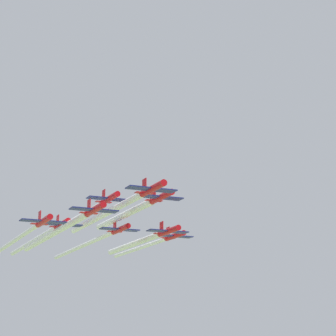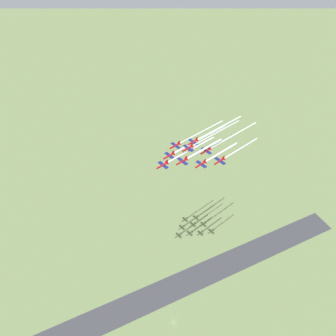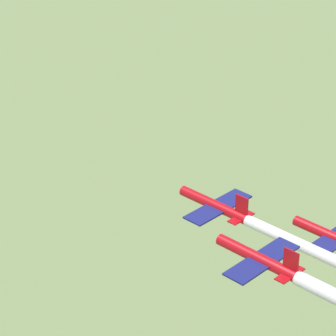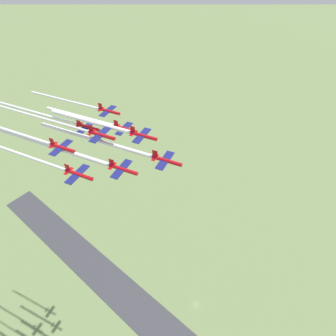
{
  "view_description": "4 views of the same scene",
  "coord_description": "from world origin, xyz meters",
  "px_view_note": "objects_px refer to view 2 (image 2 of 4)",
  "views": [
    {
      "loc": [
        -84.63,
        70.53,
        139.59
      ],
      "look_at": [
        11.95,
        24.7,
        168.11
      ],
      "focal_mm": 70.0,
      "sensor_mm": 36.0,
      "label": 1
    },
    {
      "loc": [
        -88.16,
        -93.09,
        302.2
      ],
      "look_at": [
        13.56,
        23.43,
        163.97
      ],
      "focal_mm": 35.0,
      "sensor_mm": 36.0,
      "label": 2
    },
    {
      "loc": [
        59.25,
        -30.28,
        207.4
      ],
      "look_at": [
        7.52,
        25.1,
        168.02
      ],
      "focal_mm": 85.0,
      "sensor_mm": 36.0,
      "label": 3
    },
    {
      "loc": [
        -10.27,
        79.45,
        213.48
      ],
      "look_at": [
        11.75,
        27.62,
        161.93
      ],
      "focal_mm": 28.0,
      "sensor_mm": 36.0,
      "label": 4
    }
  ],
  "objects_px": {
    "jet_5": "(175,146)",
    "jet_8": "(193,142)",
    "jet_1": "(182,161)",
    "jet_3": "(201,164)",
    "jet_7": "(206,151)",
    "jet_6": "(220,161)",
    "jet_0": "(163,165)",
    "jet_4": "(188,148)",
    "jet_2": "(169,156)"
  },
  "relations": [
    {
      "from": "jet_6",
      "to": "jet_8",
      "type": "height_order",
      "value": "jet_8"
    },
    {
      "from": "jet_0",
      "to": "jet_2",
      "type": "relative_size",
      "value": 1.0
    },
    {
      "from": "jet_0",
      "to": "jet_7",
      "type": "distance_m",
      "value": 33.37
    },
    {
      "from": "jet_1",
      "to": "jet_3",
      "type": "height_order",
      "value": "jet_1"
    },
    {
      "from": "jet_2",
      "to": "jet_4",
      "type": "xyz_separation_m",
      "value": [
        10.78,
        -6.62,
        4.71
      ]
    },
    {
      "from": "jet_1",
      "to": "jet_3",
      "type": "relative_size",
      "value": 1.0
    },
    {
      "from": "jet_3",
      "to": "jet_5",
      "type": "height_order",
      "value": "jet_5"
    },
    {
      "from": "jet_7",
      "to": "jet_8",
      "type": "distance_m",
      "value": 12.83
    },
    {
      "from": "jet_5",
      "to": "jet_8",
      "type": "height_order",
      "value": "jet_8"
    },
    {
      "from": "jet_1",
      "to": "jet_2",
      "type": "height_order",
      "value": "jet_1"
    },
    {
      "from": "jet_0",
      "to": "jet_2",
      "type": "distance_m",
      "value": 12.82
    },
    {
      "from": "jet_4",
      "to": "jet_1",
      "type": "bearing_deg",
      "value": 120.47
    },
    {
      "from": "jet_1",
      "to": "jet_2",
      "type": "xyz_separation_m",
      "value": [
        0.24,
        12.83,
        -3.44
      ]
    },
    {
      "from": "jet_3",
      "to": "jet_7",
      "type": "relative_size",
      "value": 1.0
    },
    {
      "from": "jet_6",
      "to": "jet_7",
      "type": "height_order",
      "value": "jet_7"
    },
    {
      "from": "jet_5",
      "to": "jet_7",
      "type": "relative_size",
      "value": 1.0
    },
    {
      "from": "jet_1",
      "to": "jet_2",
      "type": "bearing_deg",
      "value": -0.0
    },
    {
      "from": "jet_2",
      "to": "jet_4",
      "type": "height_order",
      "value": "jet_4"
    },
    {
      "from": "jet_4",
      "to": "jet_8",
      "type": "relative_size",
      "value": 1.0
    },
    {
      "from": "jet_5",
      "to": "jet_3",
      "type": "bearing_deg",
      "value": 180.0
    },
    {
      "from": "jet_2",
      "to": "jet_4",
      "type": "bearing_deg",
      "value": -120.47
    },
    {
      "from": "jet_3",
      "to": "jet_4",
      "type": "distance_m",
      "value": 14.0
    },
    {
      "from": "jet_1",
      "to": "jet_6",
      "type": "xyz_separation_m",
      "value": [
        21.57,
        -13.24,
        -3.31
      ]
    },
    {
      "from": "jet_2",
      "to": "jet_3",
      "type": "distance_m",
      "value": 22.14
    },
    {
      "from": "jet_2",
      "to": "jet_5",
      "type": "distance_m",
      "value": 12.68
    },
    {
      "from": "jet_3",
      "to": "jet_7",
      "type": "xyz_separation_m",
      "value": [
        11.03,
        6.21,
        1.63
      ]
    },
    {
      "from": "jet_5",
      "to": "jet_6",
      "type": "distance_m",
      "value": 33.89
    },
    {
      "from": "jet_8",
      "to": "jet_4",
      "type": "bearing_deg",
      "value": 120.47
    },
    {
      "from": "jet_7",
      "to": "jet_2",
      "type": "bearing_deg",
      "value": 59.53
    },
    {
      "from": "jet_4",
      "to": "jet_5",
      "type": "distance_m",
      "value": 13.94
    },
    {
      "from": "jet_4",
      "to": "jet_7",
      "type": "height_order",
      "value": "jet_4"
    },
    {
      "from": "jet_4",
      "to": "jet_7",
      "type": "xyz_separation_m",
      "value": [
        10.78,
        -6.62,
        -3.97
      ]
    },
    {
      "from": "jet_4",
      "to": "jet_8",
      "type": "xyz_separation_m",
      "value": [
        11.03,
        6.21,
        -3.82
      ]
    },
    {
      "from": "jet_4",
      "to": "jet_2",
      "type": "bearing_deg",
      "value": 59.53
    },
    {
      "from": "jet_5",
      "to": "jet_1",
      "type": "bearing_deg",
      "value": 150.46
    },
    {
      "from": "jet_2",
      "to": "jet_5",
      "type": "height_order",
      "value": "jet_2"
    },
    {
      "from": "jet_1",
      "to": "jet_5",
      "type": "height_order",
      "value": "jet_1"
    },
    {
      "from": "jet_0",
      "to": "jet_6",
      "type": "relative_size",
      "value": 1.0
    },
    {
      "from": "jet_5",
      "to": "jet_0",
      "type": "bearing_deg",
      "value": 120.47
    },
    {
      "from": "jet_1",
      "to": "jet_3",
      "type": "distance_m",
      "value": 13.37
    },
    {
      "from": "jet_1",
      "to": "jet_5",
      "type": "distance_m",
      "value": 22.51
    },
    {
      "from": "jet_7",
      "to": "jet_1",
      "type": "bearing_deg",
      "value": 90.0
    },
    {
      "from": "jet_3",
      "to": "jet_7",
      "type": "height_order",
      "value": "jet_7"
    },
    {
      "from": "jet_1",
      "to": "jet_8",
      "type": "distance_m",
      "value": 25.44
    },
    {
      "from": "jet_0",
      "to": "jet_3",
      "type": "relative_size",
      "value": 1.0
    },
    {
      "from": "jet_2",
      "to": "jet_8",
      "type": "xyz_separation_m",
      "value": [
        21.81,
        -0.41,
        0.89
      ]
    },
    {
      "from": "jet_6",
      "to": "jet_0",
      "type": "bearing_deg",
      "value": 59.53
    },
    {
      "from": "jet_0",
      "to": "jet_2",
      "type": "xyz_separation_m",
      "value": [
        11.03,
        6.21,
        -2.07
      ]
    },
    {
      "from": "jet_0",
      "to": "jet_2",
      "type": "height_order",
      "value": "jet_0"
    },
    {
      "from": "jet_4",
      "to": "jet_0",
      "type": "bearing_deg",
      "value": 90.0
    }
  ]
}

